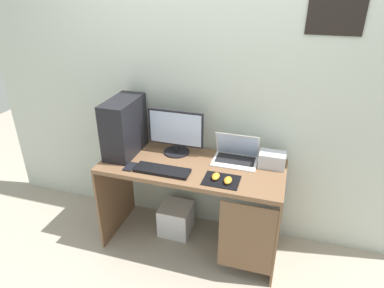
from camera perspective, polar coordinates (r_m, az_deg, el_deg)
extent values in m
plane|color=#9E9384|center=(3.11, 0.00, -15.98)|extent=(8.00, 8.00, 0.00)
cube|color=beige|center=(2.74, 2.13, 9.53)|extent=(4.00, 0.04, 2.60)
cube|color=black|center=(2.53, 23.08, 19.40)|extent=(0.36, 0.01, 0.26)
cube|color=brown|center=(2.66, 0.00, -3.82)|extent=(1.43, 0.60, 0.03)
cube|color=brown|center=(3.11, -12.65, -7.97)|extent=(0.02, 0.60, 0.74)
cube|color=brown|center=(2.79, 14.36, -12.76)|extent=(0.02, 0.60, 0.74)
cube|color=brown|center=(2.55, 9.06, -15.55)|extent=(0.40, 0.01, 0.59)
cube|color=black|center=(2.79, -11.34, 2.87)|extent=(0.21, 0.44, 0.46)
cylinder|color=black|center=(2.82, -2.60, -1.32)|extent=(0.21, 0.21, 0.01)
cylinder|color=black|center=(2.81, -2.62, -0.65)|extent=(0.04, 0.04, 0.06)
cube|color=black|center=(2.72, -2.76, 2.66)|extent=(0.46, 0.02, 0.30)
cube|color=#B2C6EA|center=(2.71, -2.83, 2.58)|extent=(0.43, 0.00, 0.27)
cube|color=white|center=(2.70, 7.21, -2.94)|extent=(0.35, 0.24, 0.01)
cube|color=black|center=(2.71, 7.29, -2.61)|extent=(0.31, 0.16, 0.00)
cube|color=white|center=(2.72, 7.65, -0.12)|extent=(0.35, 0.09, 0.21)
cube|color=#ADC1E5|center=(2.71, 7.62, -0.22)|extent=(0.32, 0.07, 0.19)
cube|color=#B7BCC6|center=(2.67, 13.34, -2.59)|extent=(0.20, 0.14, 0.12)
cube|color=black|center=(2.56, -5.05, -4.44)|extent=(0.42, 0.14, 0.02)
cube|color=black|center=(2.46, 4.97, -6.11)|extent=(0.26, 0.20, 0.00)
ellipsoid|color=orange|center=(2.46, 4.01, -5.45)|extent=(0.06, 0.10, 0.03)
ellipsoid|color=orange|center=(2.43, 6.06, -6.08)|extent=(0.06, 0.10, 0.03)
cube|color=black|center=(2.65, -10.38, -3.77)|extent=(0.07, 0.13, 0.01)
cube|color=silver|center=(3.13, -2.70, -12.44)|extent=(0.27, 0.27, 0.27)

